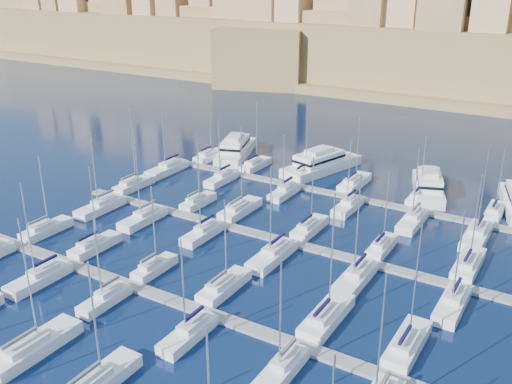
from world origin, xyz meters
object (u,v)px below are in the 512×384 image
Objects in this scene: motor_yacht_a at (236,149)px; motor_yacht_c at (428,185)px; sailboat_2 at (34,347)px; motor_yacht_b at (321,163)px.

motor_yacht_a is 42.98m from motor_yacht_c.
motor_yacht_a is at bearing 178.83° from motor_yacht_c.
motor_yacht_a is 1.11× the size of motor_yacht_c.
sailboat_2 is 72.89m from motor_yacht_c.
motor_yacht_c is (42.98, -0.87, 0.00)m from motor_yacht_a.
motor_yacht_b is (20.50, 0.54, 0.00)m from motor_yacht_a.
sailboat_2 reaches higher than motor_yacht_a.
sailboat_2 is 0.85× the size of motor_yacht_a.
sailboat_2 is at bearing -74.37° from motor_yacht_a.
motor_yacht_c is (22.47, -1.41, 0.00)m from motor_yacht_b.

